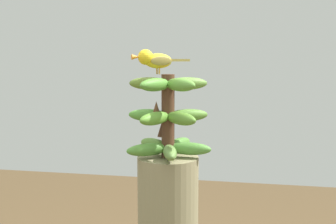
{
  "coord_description": "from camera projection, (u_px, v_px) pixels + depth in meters",
  "views": [
    {
      "loc": [
        0.24,
        -1.27,
        1.57
      ],
      "look_at": [
        0.0,
        0.0,
        1.41
      ],
      "focal_mm": 43.38,
      "sensor_mm": 36.0,
      "label": 1
    }
  ],
  "objects": [
    {
      "name": "banana_bunch",
      "position": [
        168.0,
        116.0,
        1.31
      ],
      "size": [
        0.28,
        0.28,
        0.27
      ],
      "color": "#4C2D1E",
      "rests_on": "banana_tree"
    },
    {
      "name": "perched_bird",
      "position": [
        154.0,
        60.0,
        1.29
      ],
      "size": [
        0.18,
        0.11,
        0.08
      ],
      "color": "#C68933",
      "rests_on": "banana_bunch"
    }
  ]
}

